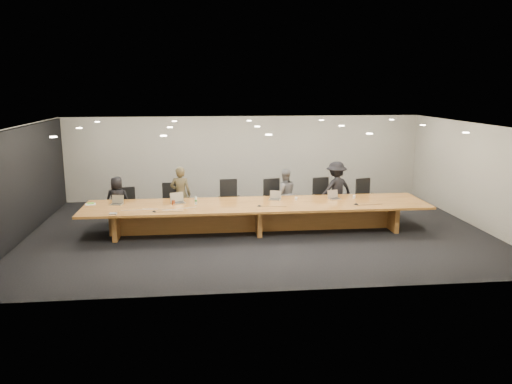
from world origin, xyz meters
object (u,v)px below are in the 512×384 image
(chair_mid_left, at_px, (230,200))
(person_d, at_px, (336,189))
(conference_table, at_px, (257,212))
(laptop_b, at_px, (178,198))
(chair_left, at_px, (171,202))
(person_a, at_px, (117,200))
(mic_center, at_px, (259,206))
(chair_mid_right, at_px, (275,199))
(water_bottle, at_px, (196,201))
(laptop_a, at_px, (116,200))
(chair_far_right, at_px, (367,198))
(paper_cup_near, at_px, (296,199))
(mic_left, at_px, (154,211))
(amber_mug, at_px, (173,202))
(mic_right, at_px, (356,204))
(paper_cup_far, at_px, (354,197))
(chair_right, at_px, (324,198))
(chair_far_left, at_px, (129,205))
(person_c, at_px, (285,194))
(laptop_e, at_px, (335,195))
(laptop_d, at_px, (275,195))
(av_box, at_px, (113,214))

(chair_mid_left, xyz_separation_m, person_d, (3.12, 0.09, 0.23))
(conference_table, height_order, laptop_b, laptop_b)
(conference_table, distance_m, chair_left, 2.67)
(person_a, height_order, mic_center, person_a)
(chair_mid_right, distance_m, water_bottle, 2.51)
(chair_mid_right, relative_size, laptop_a, 3.80)
(chair_far_right, relative_size, mic_center, 8.91)
(chair_mid_right, bearing_deg, paper_cup_near, -78.72)
(laptop_b, bearing_deg, mic_left, -142.67)
(person_a, distance_m, amber_mug, 1.87)
(mic_left, xyz_separation_m, mic_right, (5.18, 0.20, 0.00))
(chair_mid_right, relative_size, mic_center, 9.23)
(laptop_a, relative_size, mic_right, 2.35)
(person_a, bearing_deg, laptop_a, 98.36)
(paper_cup_far, relative_size, mic_right, 0.66)
(mic_left, relative_size, mic_center, 0.84)
(laptop_a, height_order, mic_left, laptop_a)
(chair_far_right, distance_m, laptop_a, 7.10)
(conference_table, height_order, chair_far_right, chair_far_right)
(chair_mid_right, height_order, person_d, person_d)
(chair_right, xyz_separation_m, paper_cup_far, (0.63, -0.89, 0.21))
(chair_mid_left, xyz_separation_m, chair_right, (2.75, 0.08, -0.01))
(chair_left, bearing_deg, chair_right, -2.49)
(laptop_b, relative_size, paper_cup_near, 4.38)
(chair_far_left, relative_size, person_d, 0.60)
(laptop_a, distance_m, mic_center, 3.73)
(person_d, distance_m, amber_mug, 4.77)
(chair_far_right, xyz_separation_m, person_c, (-2.45, 0.03, 0.16))
(laptop_b, height_order, mic_right, laptop_b)
(person_d, height_order, mic_left, person_d)
(chair_far_left, relative_size, person_c, 0.68)
(laptop_e, xyz_separation_m, paper_cup_far, (0.56, 0.03, -0.08))
(chair_mid_left, distance_m, laptop_e, 2.96)
(chair_right, distance_m, laptop_d, 1.80)
(chair_far_left, distance_m, mic_center, 3.89)
(laptop_a, bearing_deg, chair_far_right, 19.56)
(chair_mid_left, height_order, mic_right, chair_mid_left)
(chair_right, height_order, paper_cup_near, chair_right)
(water_bottle, distance_m, mic_center, 1.67)
(av_box, distance_m, mic_right, 6.15)
(water_bottle, relative_size, mic_center, 1.56)
(mic_center, bearing_deg, mic_left, -173.82)
(chair_far_right, xyz_separation_m, laptop_b, (-5.44, -0.90, 0.32))
(paper_cup_far, height_order, mic_center, paper_cup_far)
(amber_mug, relative_size, av_box, 0.62)
(paper_cup_far, bearing_deg, amber_mug, -177.84)
(person_d, relative_size, av_box, 9.22)
(chair_far_left, xyz_separation_m, water_bottle, (1.90, -1.21, 0.35))
(laptop_b, xyz_separation_m, mic_right, (4.63, -0.66, -0.12))
(laptop_a, height_order, mic_right, laptop_a)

